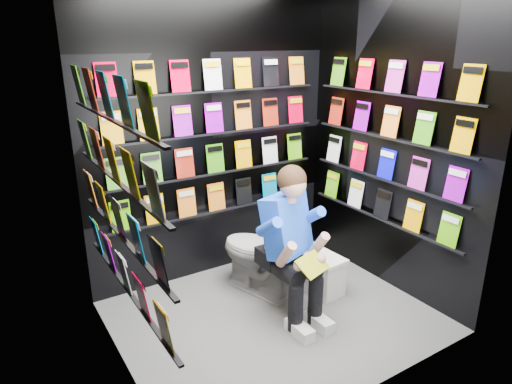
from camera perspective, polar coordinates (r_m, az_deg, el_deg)
floor at (r=3.86m, az=2.27°, el=-15.28°), size 2.40×2.40×0.00m
wall_back at (r=4.15m, az=-5.39°, el=6.70°), size 2.40×0.04×2.60m
wall_front at (r=2.60m, az=15.23°, el=-1.31°), size 2.40×0.04×2.60m
wall_left at (r=2.83m, az=-17.80°, el=0.12°), size 0.04×2.00×2.60m
wall_right at (r=4.10m, az=16.53°, el=5.86°), size 0.04×2.00×2.60m
comics_back at (r=4.13m, az=-5.20°, el=6.69°), size 2.10×0.06×1.37m
comics_left at (r=2.84m, az=-17.23°, el=0.32°), size 0.06×1.70×1.37m
comics_right at (r=4.08m, az=16.25°, el=5.88°), size 0.06×1.70×1.37m
toilet at (r=4.04m, az=0.35°, el=-7.63°), size 0.63×0.84×0.73m
longbox at (r=4.17m, az=7.96°, el=-10.11°), size 0.26×0.44×0.32m
longbox_lid at (r=4.09m, az=8.07°, el=-7.96°), size 0.29×0.46×0.03m
reader at (r=3.59m, az=3.64°, el=-4.29°), size 0.70×0.85×1.36m
held_comic at (r=3.42m, az=7.05°, el=-8.97°), size 0.29×0.22×0.11m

